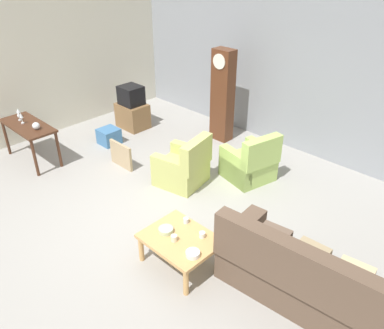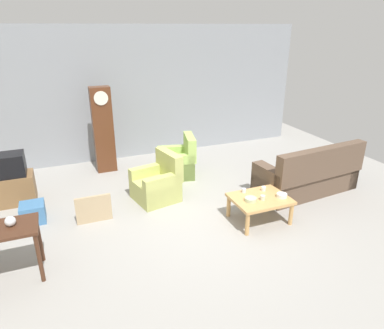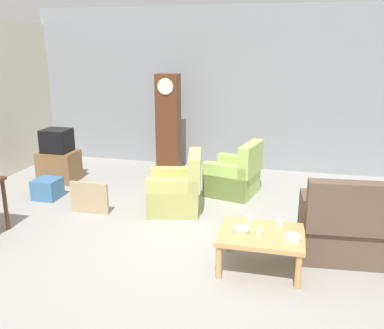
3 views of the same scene
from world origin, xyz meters
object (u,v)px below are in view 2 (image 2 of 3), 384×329
tv_crt (11,165)px  cup_blue_rimmed (244,190)px  armchair_olive_far (178,163)px  armchair_olive_near (158,184)px  storage_box_blue (33,213)px  bowl_shallow_green (251,199)px  cup_white_porcelain (263,189)px  coffee_table_wood (260,201)px  tv_stand_cabinet (16,189)px  grandfather_clock (103,130)px  cup_cream_tall (263,198)px  glass_dome_cloche (10,221)px  framed_picture_leaning (94,209)px  bowl_white_stacked (282,195)px  couch_floral (308,176)px

tv_crt → cup_blue_rimmed: 4.30m
armchair_olive_far → armchair_olive_near: bearing=-129.0°
storage_box_blue → armchair_olive_far: bearing=17.3°
bowl_shallow_green → cup_white_porcelain: bearing=31.9°
coffee_table_wood → tv_stand_cabinet: 4.56m
armchair_olive_far → tv_crt: tv_crt is taller
cup_white_porcelain → cup_blue_rimmed: cup_blue_rimmed is taller
tv_crt → cup_white_porcelain: tv_crt is taller
tv_crt → grandfather_clock: bearing=27.6°
cup_cream_tall → cup_blue_rimmed: bearing=112.2°
tv_stand_cabinet → glass_dome_cloche: (0.16, -2.31, 0.55)m
cup_cream_tall → armchair_olive_near: bearing=132.0°
storage_box_blue → glass_dome_cloche: 1.59m
armchair_olive_near → glass_dome_cloche: size_ratio=6.86×
glass_dome_cloche → framed_picture_leaning: bearing=42.5°
armchair_olive_far → coffee_table_wood: 2.45m
bowl_white_stacked → tv_crt: bearing=150.3°
storage_box_blue → glass_dome_cloche: bearing=-95.4°
armchair_olive_far → grandfather_clock: 1.84m
cup_white_porcelain → bowl_shallow_green: bearing=-148.1°
grandfather_clock → tv_crt: size_ratio=4.04×
armchair_olive_near → cup_cream_tall: armchair_olive_near is taller
grandfather_clock → cup_blue_rimmed: (1.92, -3.01, -0.50)m
cup_blue_rimmed → glass_dome_cloche: bearing=-175.7°
tv_stand_cabinet → coffee_table_wood: bearing=-30.5°
grandfather_clock → cup_white_porcelain: size_ratio=24.22×
armchair_olive_near → bowl_shallow_green: (1.17, -1.49, 0.17)m
cup_blue_rimmed → bowl_shallow_green: (-0.06, -0.32, -0.01)m
couch_floral → framed_picture_leaning: size_ratio=3.62×
couch_floral → cup_blue_rimmed: (-1.66, -0.31, 0.12)m
armchair_olive_near → cup_white_porcelain: (1.59, -1.23, 0.17)m
armchair_olive_near → coffee_table_wood: (1.39, -1.44, 0.07)m
grandfather_clock → bowl_shallow_green: bearing=-60.8°
coffee_table_wood → framed_picture_leaning: bearing=158.9°
tv_stand_cabinet → cup_cream_tall: bearing=-31.6°
armchair_olive_far → cup_cream_tall: armchair_olive_far is taller
tv_crt → bowl_white_stacked: bearing=-29.7°
couch_floral → tv_stand_cabinet: 5.70m
framed_picture_leaning → bowl_white_stacked: size_ratio=3.42×
framed_picture_leaning → storage_box_blue: size_ratio=1.51×
bowl_white_stacked → cup_white_porcelain: bearing=114.4°
coffee_table_wood → framed_picture_leaning: framed_picture_leaning is taller
glass_dome_cloche → bowl_shallow_green: bearing=-0.9°
couch_floral → tv_crt: size_ratio=4.52×
storage_box_blue → cup_white_porcelain: (3.83, -1.23, 0.31)m
coffee_table_wood → tv_stand_cabinet: tv_stand_cabinet is taller
armchair_olive_near → framed_picture_leaning: size_ratio=1.55×
grandfather_clock → cup_blue_rimmed: size_ratio=25.18×
bowl_white_stacked → bowl_shallow_green: size_ratio=0.89×
armchair_olive_far → glass_dome_cloche: (-3.13, -2.37, 0.53)m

